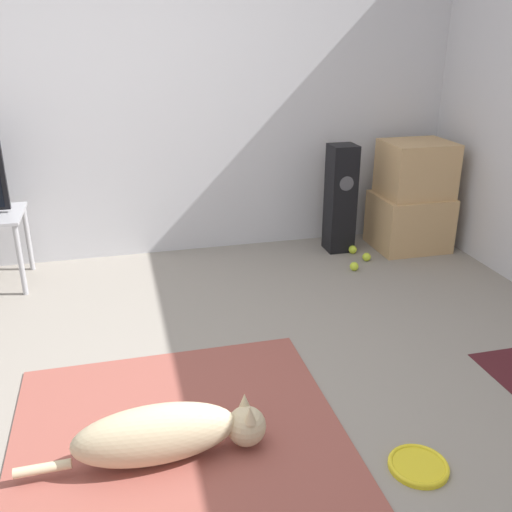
# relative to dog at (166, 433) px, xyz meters

# --- Properties ---
(ground_plane) EXTENTS (12.00, 12.00, 0.00)m
(ground_plane) POSITION_rel_dog_xyz_m (0.02, 0.35, -0.13)
(ground_plane) COLOR gray
(wall_back) EXTENTS (8.00, 0.06, 2.55)m
(wall_back) POSITION_rel_dog_xyz_m (0.02, 2.45, 1.14)
(wall_back) COLOR silver
(wall_back) RESTS_ON ground_plane
(area_rug) EXTENTS (1.46, 1.43, 0.01)m
(area_rug) POSITION_rel_dog_xyz_m (0.06, 0.12, -0.13)
(area_rug) COLOR #934C42
(area_rug) RESTS_ON ground_plane
(dog) EXTENTS (1.04, 0.23, 0.26)m
(dog) POSITION_rel_dog_xyz_m (0.00, 0.00, 0.00)
(dog) COLOR beige
(dog) RESTS_ON area_rug
(frisbee) EXTENTS (0.25, 0.25, 0.03)m
(frisbee) POSITION_rel_dog_xyz_m (1.00, -0.31, -0.12)
(frisbee) COLOR yellow
(frisbee) RESTS_ON ground_plane
(cardboard_box_lower) EXTENTS (0.57, 0.49, 0.44)m
(cardboard_box_lower) POSITION_rel_dog_xyz_m (2.20, 2.04, 0.09)
(cardboard_box_lower) COLOR tan
(cardboard_box_lower) RESTS_ON ground_plane
(cardboard_box_upper) EXTENTS (0.52, 0.45, 0.43)m
(cardboard_box_upper) POSITION_rel_dog_xyz_m (2.22, 2.05, 0.52)
(cardboard_box_upper) COLOR tan
(cardboard_box_upper) RESTS_ON cardboard_box_lower
(floor_speaker) EXTENTS (0.21, 0.21, 0.86)m
(floor_speaker) POSITION_rel_dog_xyz_m (1.62, 2.13, 0.30)
(floor_speaker) COLOR black
(floor_speaker) RESTS_ON ground_plane
(tennis_ball_by_boxes) EXTENTS (0.07, 0.07, 0.07)m
(tennis_ball_by_boxes) POSITION_rel_dog_xyz_m (1.57, 1.68, -0.10)
(tennis_ball_by_boxes) COLOR #C6E033
(tennis_ball_by_boxes) RESTS_ON ground_plane
(tennis_ball_near_speaker) EXTENTS (0.07, 0.07, 0.07)m
(tennis_ball_near_speaker) POSITION_rel_dog_xyz_m (1.74, 1.83, -0.10)
(tennis_ball_near_speaker) COLOR #C6E033
(tennis_ball_near_speaker) RESTS_ON ground_plane
(tennis_ball_loose_on_carpet) EXTENTS (0.07, 0.07, 0.07)m
(tennis_ball_loose_on_carpet) POSITION_rel_dog_xyz_m (1.70, 2.01, -0.10)
(tennis_ball_loose_on_carpet) COLOR #C6E033
(tennis_ball_loose_on_carpet) RESTS_ON ground_plane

